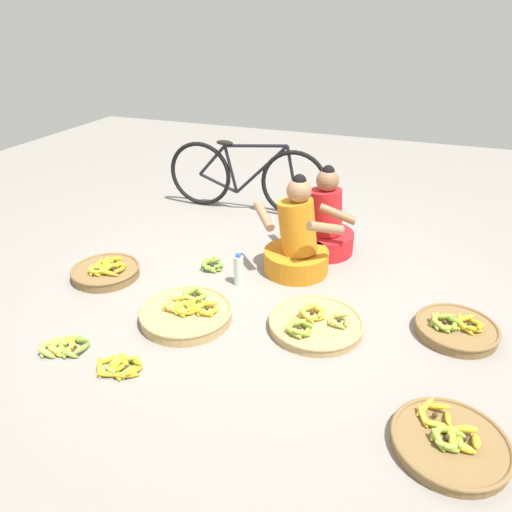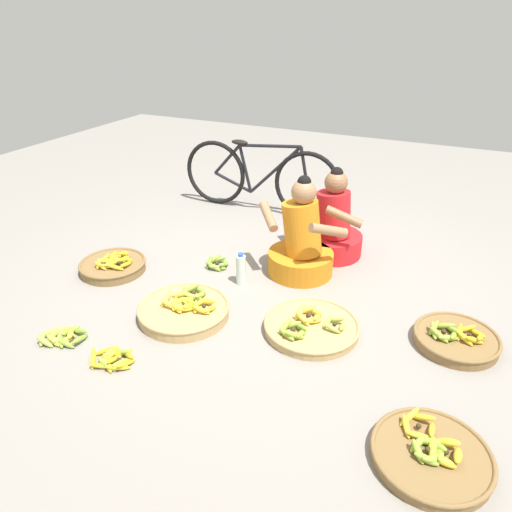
% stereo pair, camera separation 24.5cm
% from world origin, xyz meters
% --- Properties ---
extents(ground_plane, '(10.00, 10.00, 0.00)m').
position_xyz_m(ground_plane, '(0.00, 0.00, 0.00)').
color(ground_plane, gray).
extents(vendor_woman_front, '(0.76, 0.52, 0.81)m').
position_xyz_m(vendor_woman_front, '(0.16, 0.30, 0.26)').
color(vendor_woman_front, orange).
rests_on(vendor_woman_front, ground).
extents(vendor_woman_behind, '(0.67, 0.52, 0.77)m').
position_xyz_m(vendor_woman_behind, '(0.28, 0.73, 0.25)').
color(vendor_woman_behind, red).
rests_on(vendor_woman_behind, ground).
extents(bicycle_leaning, '(1.70, 0.10, 0.73)m').
position_xyz_m(bicycle_leaning, '(-0.70, 1.37, 0.36)').
color(bicycle_leaning, black).
rests_on(bicycle_leaning, ground).
extents(banana_basket_back_right, '(0.63, 0.63, 0.14)m').
position_xyz_m(banana_basket_back_right, '(0.50, -0.41, 0.04)').
color(banana_basket_back_right, tan).
rests_on(banana_basket_back_right, ground).
extents(banana_basket_mid_right, '(0.63, 0.63, 0.15)m').
position_xyz_m(banana_basket_mid_right, '(-0.35, -0.62, 0.05)').
color(banana_basket_mid_right, tan).
rests_on(banana_basket_mid_right, ground).
extents(banana_basket_front_center, '(0.53, 0.53, 0.15)m').
position_xyz_m(banana_basket_front_center, '(-1.22, -0.32, 0.05)').
color(banana_basket_front_center, brown).
rests_on(banana_basket_front_center, ground).
extents(banana_basket_back_center, '(0.53, 0.53, 0.14)m').
position_xyz_m(banana_basket_back_center, '(1.38, -0.16, 0.05)').
color(banana_basket_back_center, brown).
rests_on(banana_basket_back_center, ground).
extents(banana_basket_front_right, '(0.57, 0.57, 0.13)m').
position_xyz_m(banana_basket_front_right, '(1.35, -1.13, 0.04)').
color(banana_basket_front_right, brown).
rests_on(banana_basket_front_right, ground).
extents(loose_bananas_near_vendor, '(0.30, 0.27, 0.09)m').
position_xyz_m(loose_bananas_near_vendor, '(-0.92, -1.19, 0.03)').
color(loose_bananas_near_vendor, olive).
rests_on(loose_bananas_near_vendor, ground).
extents(loose_bananas_back_left, '(0.31, 0.24, 0.09)m').
position_xyz_m(loose_bananas_back_left, '(-0.47, -1.21, 0.03)').
color(loose_bananas_back_left, gold).
rests_on(loose_bananas_back_left, ground).
extents(loose_bananas_mid_left, '(0.22, 0.22, 0.09)m').
position_xyz_m(loose_bananas_mid_left, '(-0.49, 0.10, 0.03)').
color(loose_bananas_mid_left, olive).
rests_on(loose_bananas_mid_left, ground).
extents(water_bottle, '(0.07, 0.07, 0.26)m').
position_xyz_m(water_bottle, '(-0.20, -0.06, 0.12)').
color(water_bottle, silver).
rests_on(water_bottle, ground).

